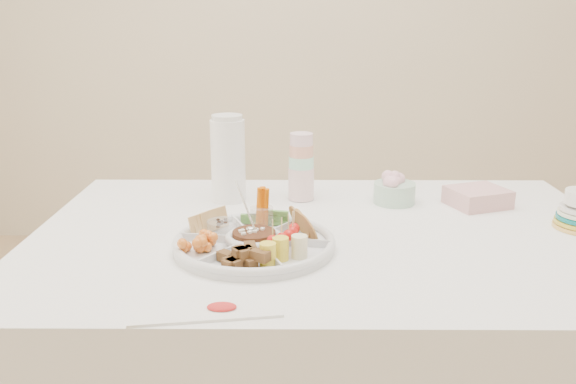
{
  "coord_description": "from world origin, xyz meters",
  "views": [
    {
      "loc": [
        -0.09,
        -1.48,
        1.3
      ],
      "look_at": [
        -0.1,
        -0.03,
        0.87
      ],
      "focal_mm": 38.0,
      "sensor_mm": 36.0,
      "label": 1
    }
  ],
  "objects": [
    {
      "name": "banana_tomato",
      "position": [
        -0.08,
        -0.21,
        0.82
      ],
      "size": [
        0.13,
        0.13,
        0.1
      ],
      "primitive_type": null,
      "rotation": [
        0.0,
        0.0,
        -0.13
      ],
      "color": "#FFE28D",
      "rests_on": "party_tray"
    },
    {
      "name": "bean_dip",
      "position": [
        -0.18,
        -0.13,
        0.79
      ],
      "size": [
        0.12,
        0.12,
        0.04
      ],
      "primitive_type": "cylinder",
      "rotation": [
        0.0,
        0.0,
        -0.13
      ],
      "color": "#3A1D12",
      "rests_on": "party_tray"
    },
    {
      "name": "cherries",
      "position": [
        -0.3,
        -0.18,
        0.79
      ],
      "size": [
        0.12,
        0.12,
        0.04
      ],
      "primitive_type": null,
      "rotation": [
        0.0,
        0.0,
        -0.13
      ],
      "color": "orange",
      "rests_on": "party_tray"
    },
    {
      "name": "flower_bowl",
      "position": [
        0.21,
        0.25,
        0.8
      ],
      "size": [
        0.16,
        0.16,
        0.09
      ],
      "primitive_type": "cylinder",
      "rotation": [
        0.0,
        0.0,
        0.34
      ],
      "color": "#B1DEC8",
      "rests_on": "dining_table"
    },
    {
      "name": "wall_back",
      "position": [
        0.0,
        2.0,
        1.35
      ],
      "size": [
        4.0,
        0.02,
        2.7
      ],
      "primitive_type": "cube",
      "color": "beige",
      "rests_on": "ground"
    },
    {
      "name": "tortillas",
      "position": [
        -0.06,
        -0.08,
        0.8
      ],
      "size": [
        0.11,
        0.11,
        0.06
      ],
      "primitive_type": null,
      "rotation": [
        0.0,
        0.0,
        -0.13
      ],
      "color": "tan",
      "rests_on": "party_tray"
    },
    {
      "name": "napkin_stack",
      "position": [
        0.45,
        0.22,
        0.78
      ],
      "size": [
        0.19,
        0.18,
        0.05
      ],
      "primitive_type": "cube",
      "rotation": [
        0.0,
        0.0,
        0.35
      ],
      "color": "#DAA1A3",
      "rests_on": "dining_table"
    },
    {
      "name": "party_tray",
      "position": [
        -0.18,
        -0.13,
        0.78
      ],
      "size": [
        0.43,
        0.43,
        0.04
      ],
      "primitive_type": "cylinder",
      "rotation": [
        0.0,
        0.0,
        -0.13
      ],
      "color": "silver",
      "rests_on": "dining_table"
    },
    {
      "name": "dining_table",
      "position": [
        0.0,
        0.0,
        0.38
      ],
      "size": [
        1.52,
        1.02,
        0.76
      ],
      "primitive_type": "cube",
      "color": "white",
      "rests_on": "floor"
    },
    {
      "name": "carrot_cucumber",
      "position": [
        -0.16,
        0.0,
        0.82
      ],
      "size": [
        0.13,
        0.13,
        0.11
      ],
      "primitive_type": null,
      "rotation": [
        0.0,
        0.0,
        -0.13
      ],
      "color": "#D95E00",
      "rests_on": "party_tray"
    },
    {
      "name": "thermos",
      "position": [
        -0.28,
        0.28,
        0.89
      ],
      "size": [
        0.11,
        0.11,
        0.26
      ],
      "primitive_type": "cylinder",
      "rotation": [
        0.0,
        0.0,
        -0.11
      ],
      "color": "white",
      "rests_on": "dining_table"
    },
    {
      "name": "granola_chunks",
      "position": [
        -0.2,
        -0.26,
        0.79
      ],
      "size": [
        0.12,
        0.12,
        0.05
      ],
      "primitive_type": null,
      "rotation": [
        0.0,
        0.0,
        -0.13
      ],
      "color": "brown",
      "rests_on": "party_tray"
    },
    {
      "name": "pita_raisins",
      "position": [
        -0.28,
        -0.05,
        0.8
      ],
      "size": [
        0.12,
        0.12,
        0.06
      ],
      "primitive_type": null,
      "rotation": [
        0.0,
        0.0,
        -0.13
      ],
      "color": "#E0BA62",
      "rests_on": "party_tray"
    },
    {
      "name": "cup_stack",
      "position": [
        -0.06,
        0.29,
        0.86
      ],
      "size": [
        0.09,
        0.09,
        0.21
      ],
      "primitive_type": "cylinder",
      "rotation": [
        0.0,
        0.0,
        -0.2
      ],
      "color": "#B5CBB1",
      "rests_on": "dining_table"
    },
    {
      "name": "placemat",
      "position": [
        -0.25,
        -0.44,
        0.76
      ],
      "size": [
        0.3,
        0.14,
        0.01
      ],
      "primitive_type": "cube",
      "rotation": [
        0.0,
        0.0,
        0.15
      ],
      "color": "white",
      "rests_on": "dining_table"
    }
  ]
}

